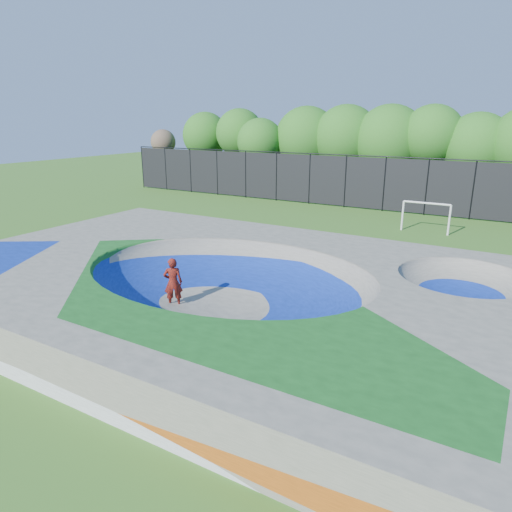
% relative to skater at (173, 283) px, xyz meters
% --- Properties ---
extents(ground, '(120.00, 120.00, 0.00)m').
position_rel_skater_xyz_m(ground, '(1.73, 0.95, -0.94)').
color(ground, '#2F5F1A').
rests_on(ground, ground).
extents(skate_deck, '(22.00, 14.00, 1.50)m').
position_rel_skater_xyz_m(skate_deck, '(1.73, 0.95, -0.19)').
color(skate_deck, gray).
rests_on(skate_deck, ground).
extents(skater, '(0.82, 0.77, 1.88)m').
position_rel_skater_xyz_m(skater, '(0.00, 0.00, 0.00)').
color(skater, '#AC1F0D').
rests_on(skater, ground).
extents(skateboard, '(0.75, 0.66, 0.05)m').
position_rel_skater_xyz_m(skateboard, '(0.00, 0.00, -0.91)').
color(skateboard, black).
rests_on(skateboard, ground).
extents(soccer_goal, '(2.83, 0.12, 1.87)m').
position_rel_skater_xyz_m(soccer_goal, '(5.77, 16.51, 0.35)').
color(soccer_goal, silver).
rests_on(soccer_goal, ground).
extents(fence, '(48.09, 0.09, 4.04)m').
position_rel_skater_xyz_m(fence, '(1.73, 21.95, 1.16)').
color(fence, black).
rests_on(fence, ground).
extents(treeline, '(51.46, 7.20, 8.04)m').
position_rel_skater_xyz_m(treeline, '(4.18, 27.64, 3.95)').
color(treeline, '#482E24').
rests_on(treeline, ground).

